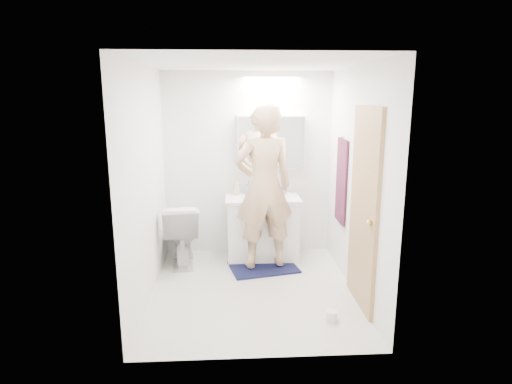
{
  "coord_description": "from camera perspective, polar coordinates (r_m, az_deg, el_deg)",
  "views": [
    {
      "loc": [
        -0.21,
        -4.35,
        2.1
      ],
      "look_at": [
        0.05,
        0.25,
        1.05
      ],
      "focal_mm": 30.02,
      "sensor_mm": 36.0,
      "label": 1
    }
  ],
  "objects": [
    {
      "name": "door_knob",
      "position": [
        4.07,
        14.84,
        -4.01
      ],
      "size": [
        0.06,
        0.06,
        0.06
      ],
      "primitive_type": "sphere",
      "color": "gold",
      "rests_on": "door"
    },
    {
      "name": "wall_back",
      "position": [
        5.67,
        -1.08,
        3.71
      ],
      "size": [
        2.5,
        0.0,
        2.5
      ],
      "primitive_type": "plane",
      "rotation": [
        1.57,
        0.0,
        0.0
      ],
      "color": "white",
      "rests_on": "floor"
    },
    {
      "name": "floor",
      "position": [
        4.83,
        -0.43,
        -12.92
      ],
      "size": [
        2.5,
        2.5,
        0.0
      ],
      "primitive_type": "plane",
      "color": "silver",
      "rests_on": "ground"
    },
    {
      "name": "countertop",
      "position": [
        5.48,
        0.88,
        -0.88
      ],
      "size": [
        0.95,
        0.58,
        0.04
      ],
      "primitive_type": "cube",
      "color": "silver",
      "rests_on": "vanity_cabinet"
    },
    {
      "name": "sink_basin",
      "position": [
        5.5,
        0.86,
        -0.45
      ],
      "size": [
        0.36,
        0.36,
        0.03
      ],
      "primitive_type": "cylinder",
      "color": "silver",
      "rests_on": "countertop"
    },
    {
      "name": "soap_bottle_a",
      "position": [
        5.59,
        -2.67,
        0.68
      ],
      "size": [
        0.1,
        0.1,
        0.21
      ],
      "primitive_type": "imported",
      "rotation": [
        0.0,
        0.0,
        0.33
      ],
      "color": "#CDB585",
      "rests_on": "countertop"
    },
    {
      "name": "toothbrush_cup",
      "position": [
        5.65,
        3.31,
        0.18
      ],
      "size": [
        0.11,
        0.11,
        0.09
      ],
      "primitive_type": "imported",
      "rotation": [
        0.0,
        0.0,
        -0.16
      ],
      "color": "#3D56B8",
      "rests_on": "countertop"
    },
    {
      "name": "toilet_paper_roll",
      "position": [
        4.28,
        10.01,
        -15.95
      ],
      "size": [
        0.11,
        0.11,
        0.1
      ],
      "primitive_type": "cylinder",
      "color": "white",
      "rests_on": "floor"
    },
    {
      "name": "mirror_panel",
      "position": [
        5.5,
        2.11,
        6.57
      ],
      "size": [
        0.84,
        0.01,
        0.66
      ],
      "primitive_type": "cube",
      "color": "silver",
      "rests_on": "medicine_cabinet"
    },
    {
      "name": "door",
      "position": [
        4.34,
        14.18,
        -2.22
      ],
      "size": [
        0.04,
        0.8,
        2.0
      ],
      "primitive_type": "cube",
      "color": "tan",
      "rests_on": "wall_right"
    },
    {
      "name": "wall_front",
      "position": [
        3.23,
        0.63,
        -3.3
      ],
      "size": [
        2.5,
        0.0,
        2.5
      ],
      "primitive_type": "plane",
      "rotation": [
        -1.57,
        0.0,
        0.0
      ],
      "color": "white",
      "rests_on": "floor"
    },
    {
      "name": "medicine_cabinet",
      "position": [
        5.58,
        2.04,
        6.66
      ],
      "size": [
        0.88,
        0.14,
        0.7
      ],
      "primitive_type": "cube",
      "color": "white",
      "rests_on": "wall_back"
    },
    {
      "name": "wall_left",
      "position": [
        4.53,
        -14.51,
        0.97
      ],
      "size": [
        0.0,
        2.5,
        2.5
      ],
      "primitive_type": "plane",
      "rotation": [
        1.57,
        0.0,
        1.57
      ],
      "color": "white",
      "rests_on": "floor"
    },
    {
      "name": "ceiling",
      "position": [
        4.36,
        -0.49,
        16.79
      ],
      "size": [
        2.5,
        2.5,
        0.0
      ],
      "primitive_type": "plane",
      "rotation": [
        3.14,
        0.0,
        0.0
      ],
      "color": "white",
      "rests_on": "floor"
    },
    {
      "name": "towel_hook",
      "position": [
        5.08,
        11.39,
        7.18
      ],
      "size": [
        0.07,
        0.02,
        0.02
      ],
      "primitive_type": "cylinder",
      "rotation": [
        0.0,
        1.57,
        0.0
      ],
      "color": "silver",
      "rests_on": "wall_right"
    },
    {
      "name": "faucet",
      "position": [
        5.67,
        0.72,
        0.63
      ],
      "size": [
        0.02,
        0.02,
        0.16
      ],
      "primitive_type": "cylinder",
      "color": "silver",
      "rests_on": "countertop"
    },
    {
      "name": "person",
      "position": [
        5.07,
        1.04,
        0.65
      ],
      "size": [
        0.8,
        0.61,
        1.96
      ],
      "primitive_type": "imported",
      "rotation": [
        0.0,
        0.0,
        3.36
      ],
      "color": "tan",
      "rests_on": "bath_rug"
    },
    {
      "name": "bath_rug",
      "position": [
        5.38,
        1.0,
        -10.0
      ],
      "size": [
        0.9,
        0.71,
        0.02
      ],
      "primitive_type": "cube",
      "rotation": [
        0.0,
        0.0,
        0.22
      ],
      "color": "#121339",
      "rests_on": "floor"
    },
    {
      "name": "towel",
      "position": [
        5.16,
        11.28,
        1.42
      ],
      "size": [
        0.02,
        0.42,
        1.0
      ],
      "primitive_type": "cube",
      "color": "#111935",
      "rests_on": "wall_right"
    },
    {
      "name": "toilet",
      "position": [
        5.51,
        -9.89,
        -5.39
      ],
      "size": [
        0.52,
        0.82,
        0.79
      ],
      "primitive_type": "imported",
      "rotation": [
        0.0,
        0.0,
        3.25
      ],
      "color": "white",
      "rests_on": "floor"
    },
    {
      "name": "vanity_cabinet",
      "position": [
        5.59,
        0.87,
        -4.96
      ],
      "size": [
        0.9,
        0.55,
        0.78
      ],
      "primitive_type": "cube",
      "color": "white",
      "rests_on": "floor"
    },
    {
      "name": "soap_bottle_b",
      "position": [
        5.62,
        -0.99,
        0.6
      ],
      "size": [
        0.1,
        0.1,
        0.18
      ],
      "primitive_type": "imported",
      "rotation": [
        0.0,
        0.0,
        -0.24
      ],
      "color": "#6192D0",
      "rests_on": "countertop"
    },
    {
      "name": "wall_right",
      "position": [
        4.63,
        13.27,
        1.29
      ],
      "size": [
        0.0,
        2.5,
        2.5
      ],
      "primitive_type": "plane",
      "rotation": [
        1.57,
        0.0,
        -1.57
      ],
      "color": "white",
      "rests_on": "floor"
    }
  ]
}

